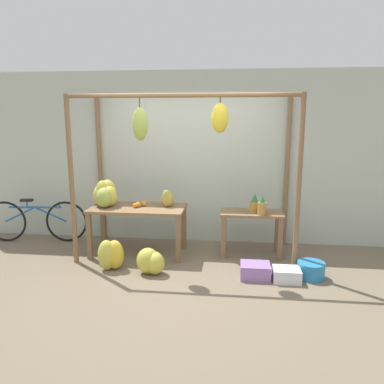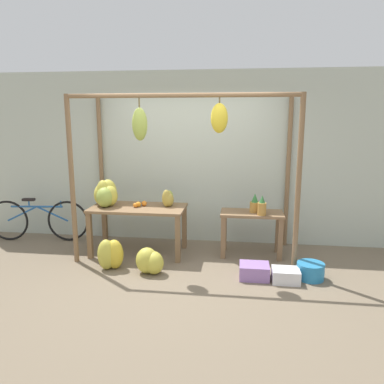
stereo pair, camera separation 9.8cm
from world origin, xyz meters
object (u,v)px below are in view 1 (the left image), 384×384
fruit_crate_purple (287,275)px  pineapple_cluster (258,205)px  banana_pile_ground_right (151,262)px  papaya_pile (168,199)px  orange_pile (139,204)px  fruit_crate_white (255,271)px  banana_pile_on_table (105,195)px  blue_bucket (311,270)px  parked_bicycle (36,221)px  banana_pile_ground_left (111,255)px

fruit_crate_purple → pineapple_cluster: bearing=112.0°
pineapple_cluster → banana_pile_ground_right: bearing=-150.7°
pineapple_cluster → papaya_pile: (-1.35, 0.02, 0.06)m
orange_pile → fruit_crate_purple: (2.11, -0.79, -0.69)m
fruit_crate_white → banana_pile_on_table: bearing=162.5°
pineapple_cluster → fruit_crate_white: bearing=-94.1°
pineapple_cluster → banana_pile_ground_right: (-1.44, -0.81, -0.63)m
banana_pile_ground_right → fruit_crate_purple: 1.78m
blue_bucket → parked_bicycle: size_ratio=0.21×
orange_pile → fruit_crate_white: orange_pile is taller
fruit_crate_white → blue_bucket: 0.73m
orange_pile → blue_bucket: size_ratio=0.53×
banana_pile_on_table → fruit_crate_purple: (2.63, -0.77, -0.83)m
blue_bucket → fruit_crate_purple: blue_bucket is taller
fruit_crate_white → papaya_pile: (-1.29, 0.80, 0.76)m
pineapple_cluster → parked_bicycle: pineapple_cluster is taller
orange_pile → banana_pile_ground_left: 0.90m
blue_bucket → fruit_crate_purple: bearing=-157.6°
blue_bucket → banana_pile_ground_right: bearing=-177.2°
papaya_pile → fruit_crate_purple: 2.04m
blue_bucket → fruit_crate_white: bearing=-174.3°
blue_bucket → parked_bicycle: 4.43m
banana_pile_on_table → fruit_crate_purple: banana_pile_on_table is taller
pineapple_cluster → fruit_crate_white: 1.05m
banana_pile_on_table → orange_pile: bearing=2.1°
fruit_crate_white → fruit_crate_purple: bearing=-9.1°
fruit_crate_purple → papaya_pile: bearing=152.9°
fruit_crate_white → papaya_pile: 1.70m
fruit_crate_white → banana_pile_ground_left: bearing=177.9°
fruit_crate_white → orange_pile: bearing=157.1°
banana_pile_ground_left → fruit_crate_white: 1.97m
blue_bucket → fruit_crate_purple: 0.36m
fruit_crate_purple → fruit_crate_white: bearing=170.9°
parked_bicycle → papaya_pile: (2.30, -0.26, 0.49)m
fruit_crate_white → fruit_crate_purple: 0.40m
fruit_crate_purple → banana_pile_ground_right: bearing=178.9°
banana_pile_on_table → banana_pile_ground_right: (0.85, -0.74, -0.74)m
banana_pile_on_table → banana_pile_ground_left: (0.27, -0.63, -0.71)m
pineapple_cluster → orange_pile: bearing=-178.2°
banana_pile_ground_right → orange_pile: bearing=113.9°
pineapple_cluster → fruit_crate_purple: pineapple_cluster is taller
pineapple_cluster → blue_bucket: 1.19m
orange_pile → blue_bucket: (2.44, -0.65, -0.66)m
banana_pile_on_table → fruit_crate_purple: size_ratio=1.44×
papaya_pile → orange_pile: bearing=-170.0°
banana_pile_on_table → banana_pile_ground_right: 1.35m
blue_bucket → parked_bicycle: (-4.31, 0.99, 0.26)m
banana_pile_on_table → blue_bucket: bearing=-12.1°
pineapple_cluster → fruit_crate_white: pineapple_cluster is taller
banana_pile_on_table → banana_pile_ground_left: 0.99m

